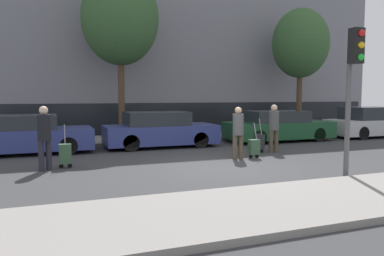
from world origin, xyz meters
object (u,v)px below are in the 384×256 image
object	(u,v)px
pedestrian_right	(274,125)
trolley_left	(65,154)
parked_bicycle	(164,128)
bare_tree_down_street	(120,18)
parked_car_0	(23,135)
traffic_light	(353,72)
parked_car_1	(160,130)
pedestrian_left	(44,134)
trolley_center	(254,147)
pedestrian_center	(238,130)
parked_car_3	(370,123)
bare_tree_near_crossing	(300,44)
trolley_right	(259,142)
parked_car_2	(278,127)

from	to	relation	value
pedestrian_right	trolley_left	bearing A→B (deg)	-170.19
parked_bicycle	bare_tree_down_street	bearing A→B (deg)	-177.83
parked_car_0	traffic_light	distance (m)	10.40
parked_car_1	pedestrian_left	distance (m)	5.31
trolley_left	pedestrian_right	bearing A→B (deg)	3.83
pedestrian_right	parked_bicycle	size ratio (longest dim) A/B	0.94
parked_car_1	trolley_left	xyz separation A→B (m)	(-3.55, -3.18, -0.25)
trolley_center	traffic_light	bearing A→B (deg)	-79.89
pedestrian_center	pedestrian_right	world-z (taller)	pedestrian_right
pedestrian_left	parked_bicycle	size ratio (longest dim) A/B	0.96
trolley_left	parked_bicycle	bearing A→B (deg)	52.19
pedestrian_left	traffic_light	distance (m)	7.79
trolley_center	pedestrian_right	distance (m)	1.65
parked_bicycle	trolley_center	bearing A→B (deg)	-79.54
parked_car_0	parked_car_3	world-z (taller)	parked_car_3
pedestrian_left	pedestrian_right	size ratio (longest dim) A/B	1.03
bare_tree_near_crossing	trolley_center	bearing A→B (deg)	-135.50
pedestrian_right	trolley_right	distance (m)	0.78
bare_tree_down_street	pedestrian_left	bearing A→B (deg)	-117.32
traffic_light	bare_tree_near_crossing	xyz separation A→B (m)	(5.48, 9.39, 2.11)
trolley_center	bare_tree_near_crossing	distance (m)	9.54
parked_car_0	trolley_right	world-z (taller)	parked_car_0
pedestrian_left	trolley_right	distance (m)	6.93
parked_car_3	trolley_center	size ratio (longest dim) A/B	3.78
pedestrian_left	trolley_center	xyz separation A→B (m)	(6.14, -0.18, -0.61)
parked_car_2	parked_car_3	world-z (taller)	parked_car_3
parked_car_0	parked_car_1	bearing A→B (deg)	0.20
trolley_left	parked_car_0	bearing A→B (deg)	111.49
pedestrian_center	parked_bicycle	distance (m)	6.19
parked_bicycle	pedestrian_left	bearing A→B (deg)	-129.78
parked_car_0	parked_car_2	distance (m)	10.11
pedestrian_right	traffic_light	size ratio (longest dim) A/B	0.47
traffic_light	bare_tree_near_crossing	size ratio (longest dim) A/B	0.56
parked_car_0	bare_tree_near_crossing	size ratio (longest dim) A/B	0.71
trolley_center	pedestrian_center	bearing A→B (deg)	176.36
pedestrian_left	bare_tree_near_crossing	distance (m)	14.01
pedestrian_center	trolley_right	size ratio (longest dim) A/B	1.36
trolley_left	pedestrian_right	world-z (taller)	pedestrian_right
trolley_center	parked_car_0	bearing A→B (deg)	152.59
pedestrian_right	parked_car_1	bearing A→B (deg)	146.88
parked_car_1	parked_car_3	world-z (taller)	parked_car_3
pedestrian_left	bare_tree_down_street	bearing A→B (deg)	-140.23
trolley_right	parked_bicycle	distance (m)	5.59
pedestrian_center	trolley_center	size ratio (longest dim) A/B	1.44
parked_car_3	trolley_center	xyz separation A→B (m)	(-8.31, -3.43, -0.32)
traffic_light	parked_car_0	bearing A→B (deg)	137.02
parked_car_2	bare_tree_down_street	size ratio (longest dim) A/B	0.66
bare_tree_near_crossing	trolley_right	bearing A→B (deg)	-136.62
bare_tree_down_street	pedestrian_right	bearing A→B (deg)	-50.36
traffic_light	bare_tree_down_street	xyz separation A→B (m)	(-3.68, 9.52, 2.76)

